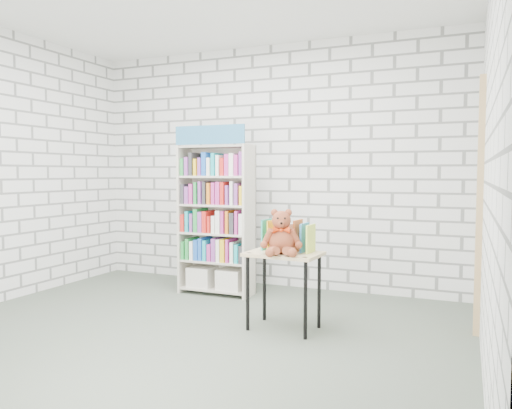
% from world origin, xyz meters
% --- Properties ---
extents(ground, '(4.50, 4.50, 0.00)m').
position_xyz_m(ground, '(0.00, 0.00, 0.00)').
color(ground, '#4A5447').
rests_on(ground, ground).
extents(room_shell, '(4.52, 4.02, 2.81)m').
position_xyz_m(room_shell, '(0.00, 0.00, 1.78)').
color(room_shell, silver).
rests_on(room_shell, ground).
extents(bookshelf, '(0.81, 0.32, 1.82)m').
position_xyz_m(bookshelf, '(-0.38, 1.36, 0.83)').
color(bookshelf, beige).
rests_on(bookshelf, ground).
extents(display_table, '(0.63, 0.46, 0.66)m').
position_xyz_m(display_table, '(0.72, 0.46, 0.56)').
color(display_table, tan).
rests_on(display_table, ground).
extents(table_books, '(0.44, 0.21, 0.25)m').
position_xyz_m(table_books, '(0.73, 0.56, 0.78)').
color(table_books, teal).
rests_on(table_books, display_table).
extents(teddy_bear, '(0.34, 0.33, 0.37)m').
position_xyz_m(teddy_bear, '(0.73, 0.37, 0.81)').
color(teddy_bear, maroon).
rests_on(teddy_bear, display_table).
extents(door_trim, '(0.05, 0.12, 2.10)m').
position_xyz_m(door_trim, '(2.23, 0.95, 1.05)').
color(door_trim, tan).
rests_on(door_trim, ground).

